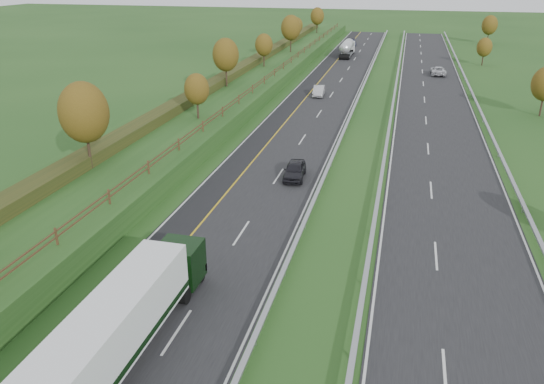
# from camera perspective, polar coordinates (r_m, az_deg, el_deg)

# --- Properties ---
(ground) EXTENTS (400.00, 400.00, 0.00)m
(ground) POSITION_cam_1_polar(r_m,az_deg,el_deg) (68.22, 10.18, 7.09)
(ground) COLOR #214819
(ground) RESTS_ON ground
(near_carriageway) EXTENTS (10.50, 200.00, 0.04)m
(near_carriageway) POSITION_cam_1_polar(r_m,az_deg,el_deg) (73.91, 4.24, 8.63)
(near_carriageway) COLOR black
(near_carriageway) RESTS_ON ground
(far_carriageway) EXTENTS (10.50, 200.00, 0.04)m
(far_carriageway) POSITION_cam_1_polar(r_m,az_deg,el_deg) (73.07, 17.20, 7.50)
(far_carriageway) COLOR black
(far_carriageway) RESTS_ON ground
(hard_shoulder) EXTENTS (3.00, 200.00, 0.04)m
(hard_shoulder) POSITION_cam_1_polar(r_m,az_deg,el_deg) (74.60, 1.37, 8.83)
(hard_shoulder) COLOR black
(hard_shoulder) RESTS_ON ground
(lane_markings) EXTENTS (26.75, 200.00, 0.01)m
(lane_markings) POSITION_cam_1_polar(r_m,az_deg,el_deg) (73.02, 9.23, 8.25)
(lane_markings) COLOR silver
(lane_markings) RESTS_ON near_carriageway
(embankment_left) EXTENTS (12.00, 200.00, 2.00)m
(embankment_left) POSITION_cam_1_polar(r_m,az_deg,el_deg) (76.86, -5.46, 9.91)
(embankment_left) COLOR #214819
(embankment_left) RESTS_ON ground
(hedge_left) EXTENTS (2.20, 180.00, 1.10)m
(hedge_left) POSITION_cam_1_polar(r_m,az_deg,el_deg) (77.20, -6.94, 11.08)
(hedge_left) COLOR #2A3415
(hedge_left) RESTS_ON embankment_left
(fence_left) EXTENTS (0.12, 189.06, 1.20)m
(fence_left) POSITION_cam_1_polar(r_m,az_deg,el_deg) (74.75, -2.30, 10.98)
(fence_left) COLOR #422B19
(fence_left) RESTS_ON embankment_left
(median_barrier_near) EXTENTS (0.32, 200.00, 0.71)m
(median_barrier_near) POSITION_cam_1_polar(r_m,az_deg,el_deg) (73.05, 8.71, 8.74)
(median_barrier_near) COLOR #979A9F
(median_barrier_near) RESTS_ON ground
(median_barrier_far) EXTENTS (0.32, 200.00, 0.71)m
(median_barrier_far) POSITION_cam_1_polar(r_m,az_deg,el_deg) (72.80, 12.75, 8.39)
(median_barrier_far) COLOR #979A9F
(median_barrier_far) RESTS_ON ground
(outer_barrier_far) EXTENTS (0.32, 200.00, 0.71)m
(outer_barrier_far) POSITION_cam_1_polar(r_m,az_deg,el_deg) (73.52, 21.78, 7.46)
(outer_barrier_far) COLOR #979A9F
(outer_barrier_far) RESTS_ON ground
(trees_left) EXTENTS (6.64, 164.30, 7.66)m
(trees_left) POSITION_cam_1_polar(r_m,az_deg,el_deg) (72.58, -6.24, 13.42)
(trees_left) COLOR #2D2116
(trees_left) RESTS_ON embankment_left
(trees_far) EXTENTS (8.45, 118.60, 7.12)m
(trees_far) POSITION_cam_1_polar(r_m,az_deg,el_deg) (102.37, 24.52, 13.14)
(trees_far) COLOR #2D2116
(trees_far) RESTS_ON ground
(box_lorry) EXTENTS (2.58, 16.28, 4.06)m
(box_lorry) POSITION_cam_1_polar(r_m,az_deg,el_deg) (27.44, -15.98, -13.66)
(box_lorry) COLOR black
(box_lorry) RESTS_ON near_carriageway
(road_tanker) EXTENTS (2.40, 11.22, 3.46)m
(road_tanker) POSITION_cam_1_polar(r_m,az_deg,el_deg) (122.71, 8.09, 15.11)
(road_tanker) COLOR silver
(road_tanker) RESTS_ON near_carriageway
(car_dark_near) EXTENTS (2.19, 4.73, 1.57)m
(car_dark_near) POSITION_cam_1_polar(r_m,az_deg,el_deg) (49.62, 2.46, 2.37)
(car_dark_near) COLOR black
(car_dark_near) RESTS_ON near_carriageway
(car_silver_mid) EXTENTS (1.91, 4.68, 1.51)m
(car_silver_mid) POSITION_cam_1_polar(r_m,az_deg,el_deg) (83.27, 5.06, 10.79)
(car_silver_mid) COLOR #B0AFB4
(car_silver_mid) RESTS_ON near_carriageway
(car_small_far) EXTENTS (2.44, 5.03, 1.41)m
(car_small_far) POSITION_cam_1_polar(r_m,az_deg,el_deg) (140.78, 8.63, 15.62)
(car_small_far) COLOR #14193F
(car_small_far) RESTS_ON near_carriageway
(car_oncoming) EXTENTS (2.75, 5.65, 1.55)m
(car_oncoming) POSITION_cam_1_polar(r_m,az_deg,el_deg) (104.28, 17.43, 12.35)
(car_oncoming) COLOR silver
(car_oncoming) RESTS_ON far_carriageway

